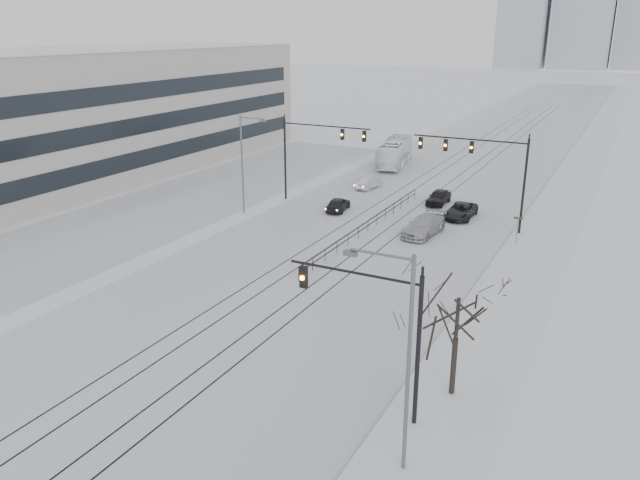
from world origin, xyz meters
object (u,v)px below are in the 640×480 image
Objects in this scene: traffic_mast_near at (383,323)px; sedan_sb_inner at (338,204)px; sedan_sb_outer at (369,183)px; box_truck at (395,153)px; bare_tree at (458,309)px; sedan_nb_front at (461,211)px; sedan_nb_right at (424,226)px; sedan_nb_far at (439,197)px.

traffic_mast_near reaches higher than sedan_sb_inner.
sedan_sb_outer is 0.34× the size of box_truck.
sedan_nb_front is (-7.32, 28.52, -3.83)m from bare_tree.
sedan_sb_outer is 13.19m from sedan_nb_front.
traffic_mast_near is 1.30× the size of sedan_nb_right.
bare_tree is 29.69m from sedan_nb_front.
sedan_sb_inner is 21.89m from box_truck.
bare_tree reaches higher than sedan_nb_front.
sedan_nb_front is (-4.91, 31.52, -3.90)m from traffic_mast_near.
sedan_sb_outer is at bearing 118.65° from bare_tree.
sedan_sb_inner is 0.71× the size of sedan_nb_right.
box_truck is at bearing 113.74° from bare_tree.
bare_tree is 34.02m from sedan_nb_far.
box_truck is at bearing -74.62° from sedan_sb_outer.
sedan_sb_outer is at bearing 163.63° from sedan_nb_far.
sedan_sb_outer is (-16.55, 37.71, -3.92)m from traffic_mast_near.
box_truck reaches higher than sedan_nb_right.
bare_tree is 0.53× the size of box_truck.
bare_tree is 51.65m from box_truck.
sedan_nb_right is 9.97m from sedan_nb_far.
box_truck reaches higher than sedan_nb_far.
bare_tree is 39.74m from sedan_sb_outer.
sedan_sb_inner is 9.25m from sedan_sb_outer.
box_truck is (-13.45, 18.69, 0.93)m from sedan_nb_front.
sedan_nb_far is at bearing 102.95° from traffic_mast_near.
sedan_nb_front is at bearing 98.85° from traffic_mast_near.
traffic_mast_near reaches higher than bare_tree.
traffic_mast_near reaches higher than sedan_sb_outer.
sedan_nb_far is (-8.08, 35.15, -3.86)m from traffic_mast_near.
sedan_nb_front reaches higher than sedan_sb_outer.
sedan_sb_inner reaches higher than sedan_sb_outer.
sedan_sb_inner is at bearing 86.20° from box_truck.
sedan_nb_front is 4.82m from sedan_nb_far.
box_truck is (-12.00, 24.89, 0.81)m from sedan_nb_right.
sedan_sb_outer is 16.05m from sedan_nb_right.
traffic_mast_near reaches higher than sedan_nb_front.
sedan_nb_far is at bearing 113.61° from box_truck.
sedan_sb_inner is 0.94× the size of sedan_nb_far.
sedan_nb_far is (8.47, -2.57, 0.06)m from sedan_sb_outer.
sedan_nb_right is (-1.44, -6.20, 0.12)m from sedan_nb_front.
traffic_mast_near reaches higher than sedan_nb_far.
sedan_nb_right is at bearing 136.64° from sedan_sb_outer.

